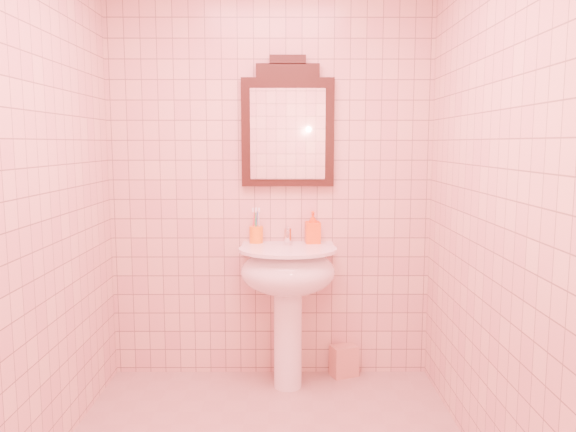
{
  "coord_description": "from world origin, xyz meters",
  "views": [
    {
      "loc": [
        0.1,
        -2.39,
        1.48
      ],
      "look_at": [
        0.11,
        0.55,
        1.09
      ],
      "focal_mm": 35.0,
      "sensor_mm": 36.0,
      "label": 1
    }
  ],
  "objects_px": {
    "toothbrush_cup": "(256,234)",
    "towel": "(344,361)",
    "mirror": "(288,127)",
    "pedestal_sink": "(288,281)",
    "soap_dispenser": "(313,227)"
  },
  "relations": [
    {
      "from": "mirror",
      "to": "toothbrush_cup",
      "type": "xyz_separation_m",
      "value": [
        -0.2,
        -0.04,
        -0.66
      ]
    },
    {
      "from": "pedestal_sink",
      "to": "soap_dispenser",
      "type": "relative_size",
      "value": 4.35
    },
    {
      "from": "mirror",
      "to": "toothbrush_cup",
      "type": "distance_m",
      "value": 0.69
    },
    {
      "from": "toothbrush_cup",
      "to": "towel",
      "type": "relative_size",
      "value": 0.99
    },
    {
      "from": "soap_dispenser",
      "to": "towel",
      "type": "xyz_separation_m",
      "value": [
        0.2,
        0.02,
        -0.86
      ]
    },
    {
      "from": "mirror",
      "to": "towel",
      "type": "bearing_deg",
      "value": -5.16
    },
    {
      "from": "pedestal_sink",
      "to": "mirror",
      "type": "relative_size",
      "value": 1.1
    },
    {
      "from": "mirror",
      "to": "soap_dispenser",
      "type": "height_order",
      "value": "mirror"
    },
    {
      "from": "mirror",
      "to": "towel",
      "type": "relative_size",
      "value": 4.0
    },
    {
      "from": "pedestal_sink",
      "to": "towel",
      "type": "height_order",
      "value": "pedestal_sink"
    },
    {
      "from": "mirror",
      "to": "towel",
      "type": "xyz_separation_m",
      "value": [
        0.36,
        -0.03,
        -1.48
      ]
    },
    {
      "from": "pedestal_sink",
      "to": "toothbrush_cup",
      "type": "distance_m",
      "value": 0.36
    },
    {
      "from": "towel",
      "to": "pedestal_sink",
      "type": "bearing_deg",
      "value": -154.83
    },
    {
      "from": "mirror",
      "to": "toothbrush_cup",
      "type": "relative_size",
      "value": 4.04
    },
    {
      "from": "pedestal_sink",
      "to": "toothbrush_cup",
      "type": "xyz_separation_m",
      "value": [
        -0.2,
        0.16,
        0.26
      ]
    }
  ]
}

